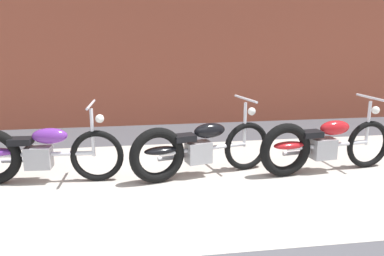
{
  "coord_description": "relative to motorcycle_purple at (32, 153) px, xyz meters",
  "views": [
    {
      "loc": [
        -0.55,
        -3.07,
        1.93
      ],
      "look_at": [
        0.15,
        1.61,
        0.75
      ],
      "focal_mm": 37.35,
      "sensor_mm": 36.0,
      "label": 1
    }
  ],
  "objects": [
    {
      "name": "ground_plane",
      "position": [
        1.85,
        -2.0,
        -0.4
      ],
      "size": [
        80.0,
        80.0,
        0.0
      ],
      "primitive_type": "plane",
      "color": "#47474C"
    },
    {
      "name": "sidewalk_slab",
      "position": [
        1.85,
        -0.25,
        -0.4
      ],
      "size": [
        36.0,
        3.5,
        0.01
      ],
      "primitive_type": "cube",
      "color": "#B2ADA3",
      "rests_on": "ground"
    },
    {
      "name": "motorcycle_purple",
      "position": [
        0.0,
        0.0,
        0.0
      ],
      "size": [
        2.01,
        0.58,
        1.03
      ],
      "rotation": [
        0.0,
        0.0,
        -0.06
      ],
      "color": "black",
      "rests_on": "ground"
    },
    {
      "name": "motorcycle_black",
      "position": [
        2.05,
        -0.1,
        0.0
      ],
      "size": [
        1.97,
        0.74,
        1.03
      ],
      "rotation": [
        0.0,
        0.0,
        0.24
      ],
      "color": "black",
      "rests_on": "ground"
    },
    {
      "name": "motorcycle_red",
      "position": [
        3.75,
        -0.18,
        0.0
      ],
      "size": [
        2.0,
        0.58,
        1.03
      ],
      "rotation": [
        0.0,
        0.0,
        0.12
      ],
      "color": "black",
      "rests_on": "ground"
    }
  ]
}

